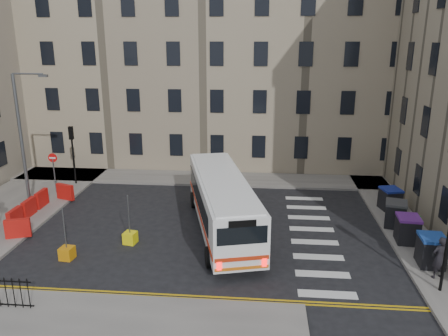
% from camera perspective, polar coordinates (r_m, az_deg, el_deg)
% --- Properties ---
extents(ground, '(120.00, 120.00, 0.00)m').
position_cam_1_polar(ground, '(24.18, 1.91, -8.03)').
color(ground, black).
rests_on(ground, ground).
extents(pavement_north, '(36.00, 3.20, 0.15)m').
position_cam_1_polar(pavement_north, '(32.94, -7.69, -1.23)').
color(pavement_north, slate).
rests_on(pavement_north, ground).
extents(pavement_east, '(2.40, 26.00, 0.15)m').
position_cam_1_polar(pavement_east, '(28.88, 20.58, -4.77)').
color(pavement_east, slate).
rests_on(pavement_east, ground).
extents(pavement_west, '(6.00, 22.00, 0.15)m').
position_cam_1_polar(pavement_west, '(29.28, -26.60, -5.21)').
color(pavement_west, slate).
rests_on(pavement_west, ground).
extents(terrace_north, '(38.30, 10.80, 17.20)m').
position_cam_1_polar(terrace_north, '(38.36, -7.38, 14.29)').
color(terrace_north, tan).
rests_on(terrace_north, ground).
extents(traffic_light_nw, '(0.28, 0.22, 4.10)m').
position_cam_1_polar(traffic_light_nw, '(32.17, -19.20, 2.72)').
color(traffic_light_nw, black).
rests_on(traffic_light_nw, pavement_west).
extents(streetlamp, '(0.50, 0.22, 8.14)m').
position_cam_1_polar(streetlamp, '(28.42, -24.96, 3.39)').
color(streetlamp, '#595B5E').
rests_on(streetlamp, pavement_west).
extents(no_entry_north, '(0.60, 0.08, 3.00)m').
position_cam_1_polar(no_entry_north, '(30.84, -21.39, 0.40)').
color(no_entry_north, '#595B5E').
rests_on(no_entry_north, pavement_west).
extents(roadworks_barriers, '(1.66, 6.26, 1.00)m').
position_cam_1_polar(roadworks_barriers, '(27.61, -23.45, -4.79)').
color(roadworks_barriers, red).
rests_on(roadworks_barriers, pavement_west).
extents(bus, '(5.07, 11.04, 2.93)m').
position_cam_1_polar(bus, '(23.42, -0.27, -4.35)').
color(bus, white).
rests_on(bus, ground).
extents(wheelie_bin_a, '(1.18, 1.34, 1.41)m').
position_cam_1_polar(wheelie_bin_a, '(22.14, 25.43, -9.71)').
color(wheelie_bin_a, black).
rests_on(wheelie_bin_a, pavement_east).
extents(wheelie_bin_b, '(1.18, 1.33, 1.38)m').
position_cam_1_polar(wheelie_bin_b, '(24.03, 22.83, -7.37)').
color(wheelie_bin_b, black).
rests_on(wheelie_bin_b, pavement_east).
extents(wheelie_bin_c, '(1.18, 1.26, 1.13)m').
position_cam_1_polar(wheelie_bin_c, '(24.52, 23.16, -7.24)').
color(wheelie_bin_c, black).
rests_on(wheelie_bin_c, pavement_east).
extents(wheelie_bin_d, '(1.41, 1.53, 1.41)m').
position_cam_1_polar(wheelie_bin_d, '(25.73, 21.48, -5.59)').
color(wheelie_bin_d, black).
rests_on(wheelie_bin_d, pavement_east).
extents(wheelie_bin_e, '(1.30, 1.41, 1.33)m').
position_cam_1_polar(wheelie_bin_e, '(28.07, 20.87, -3.78)').
color(wheelie_bin_e, black).
rests_on(wheelie_bin_e, pavement_east).
extents(pedestrian, '(0.80, 0.64, 1.90)m').
position_cam_1_polar(pedestrian, '(21.06, 26.32, -10.46)').
color(pedestrian, black).
rests_on(pedestrian, pavement_east).
extents(bollard_yellow, '(0.70, 0.70, 0.60)m').
position_cam_1_polar(bollard_yellow, '(23.04, -12.15, -8.90)').
color(bollard_yellow, yellow).
rests_on(bollard_yellow, ground).
extents(bollard_chevron, '(0.67, 0.67, 0.60)m').
position_cam_1_polar(bollard_chevron, '(22.32, -19.81, -10.42)').
color(bollard_chevron, orange).
rests_on(bollard_chevron, ground).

